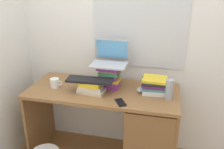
# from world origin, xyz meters

# --- Properties ---
(wall_back) EXTENTS (6.00, 0.06, 2.60)m
(wall_back) POSITION_xyz_m (0.00, 0.35, 1.30)
(wall_back) COLOR white
(wall_back) RESTS_ON ground
(wall_left) EXTENTS (0.05, 6.00, 2.60)m
(wall_left) POSITION_xyz_m (-0.95, 0.00, 1.30)
(wall_left) COLOR silver
(wall_left) RESTS_ON ground
(desk) EXTENTS (1.42, 0.61, 0.77)m
(desk) POSITION_xyz_m (0.36, -0.02, 0.42)
(desk) COLOR olive
(desk) RESTS_ON ground
(book_stack_tall) EXTENTS (0.24, 0.18, 0.22)m
(book_stack_tall) POSITION_xyz_m (0.04, 0.08, 0.88)
(book_stack_tall) COLOR #8C338C
(book_stack_tall) RESTS_ON desk
(book_stack_keyboard_riser) EXTENTS (0.25, 0.17, 0.11)m
(book_stack_keyboard_riser) POSITION_xyz_m (-0.09, -0.08, 0.83)
(book_stack_keyboard_riser) COLOR beige
(book_stack_keyboard_riser) RESTS_ON desk
(book_stack_side) EXTENTS (0.24, 0.21, 0.15)m
(book_stack_side) POSITION_xyz_m (0.47, 0.04, 0.85)
(book_stack_side) COLOR white
(book_stack_side) RESTS_ON desk
(laptop) EXTENTS (0.33, 0.28, 0.22)m
(laptop) POSITION_xyz_m (0.04, 0.14, 1.05)
(laptop) COLOR #B7BABF
(laptop) RESTS_ON book_stack_tall
(keyboard) EXTENTS (0.43, 0.16, 0.02)m
(keyboard) POSITION_xyz_m (-0.10, -0.08, 0.90)
(keyboard) COLOR black
(keyboard) RESTS_ON book_stack_keyboard_riser
(computer_mouse) EXTENTS (0.06, 0.10, 0.04)m
(computer_mouse) POSITION_xyz_m (0.35, 0.05, 0.79)
(computer_mouse) COLOR #A5A8AD
(computer_mouse) RESTS_ON desk
(mug) EXTENTS (0.12, 0.08, 0.09)m
(mug) POSITION_xyz_m (-0.46, -0.05, 0.82)
(mug) COLOR white
(mug) RESTS_ON desk
(water_bottle) EXTENTS (0.07, 0.07, 0.18)m
(water_bottle) POSITION_xyz_m (0.61, -0.04, 0.86)
(water_bottle) COLOR #999EA5
(water_bottle) RESTS_ON desk
(cell_phone) EXTENTS (0.13, 0.15, 0.01)m
(cell_phone) POSITION_xyz_m (0.21, -0.21, 0.78)
(cell_phone) COLOR black
(cell_phone) RESTS_ON desk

